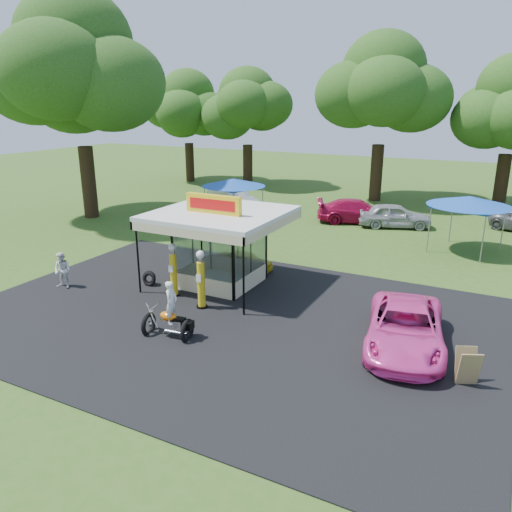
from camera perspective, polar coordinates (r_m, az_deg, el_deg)
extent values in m
plane|color=#2F581B|center=(17.87, -6.79, -9.31)|extent=(120.00, 120.00, 0.00)
cube|color=black|center=(19.38, -3.48, -6.93)|extent=(20.00, 14.00, 0.04)
cube|color=white|center=(22.70, -3.96, -3.15)|extent=(3.00, 3.00, 0.06)
cube|color=white|center=(21.77, -4.14, 4.90)|extent=(5.40, 5.40, 0.18)
cube|color=gold|center=(21.25, -4.87, 5.93)|extent=(2.60, 0.25, 0.80)
cube|color=red|center=(21.14, -5.06, 5.86)|extent=(2.21, 0.02, 0.45)
cylinder|color=black|center=(21.68, -13.34, -0.21)|extent=(0.08, 0.08, 3.20)
cylinder|color=black|center=(18.89, -1.43, -2.38)|extent=(0.08, 0.08, 3.20)
cylinder|color=black|center=(21.57, -9.27, -4.43)|extent=(0.43, 0.43, 0.10)
cylinder|color=gold|center=(21.25, -9.39, -2.08)|extent=(0.30, 0.30, 1.78)
cylinder|color=silver|center=(20.94, -9.53, 0.46)|extent=(0.20, 0.20, 0.20)
sphere|color=white|center=(20.88, -9.55, 0.98)|extent=(0.32, 0.32, 0.32)
cube|color=white|center=(21.02, -9.72, -1.46)|extent=(0.22, 0.02, 0.30)
cylinder|color=black|center=(20.25, -6.18, -5.79)|extent=(0.45, 0.45, 0.10)
cylinder|color=gold|center=(19.88, -6.28, -3.22)|extent=(0.31, 0.31, 1.84)
cylinder|color=silver|center=(19.55, -6.37, -0.42)|extent=(0.20, 0.20, 0.20)
sphere|color=white|center=(19.48, -6.39, 0.16)|extent=(0.33, 0.33, 0.33)
cube|color=white|center=(19.63, -6.60, -2.55)|extent=(0.22, 0.02, 0.31)
torus|color=black|center=(18.36, -12.17, -7.64)|extent=(0.27, 0.87, 0.86)
torus|color=black|center=(17.64, -7.88, -8.47)|extent=(0.27, 0.87, 0.86)
cube|color=silver|center=(17.89, -9.95, -7.60)|extent=(0.60, 0.36, 0.31)
ellipsoid|color=orange|center=(17.77, -10.00, -6.77)|extent=(0.66, 0.37, 0.31)
cube|color=black|center=(17.64, -8.97, -7.13)|extent=(0.59, 0.34, 0.10)
cube|color=black|center=(17.54, -7.82, -7.85)|extent=(0.40, 0.39, 0.29)
cylinder|color=silver|center=(18.13, -11.83, -6.66)|extent=(0.46, 0.12, 0.91)
cylinder|color=silver|center=(17.91, -11.48, -5.70)|extent=(0.13, 0.62, 0.05)
sphere|color=silver|center=(18.08, -11.92, -6.21)|extent=(0.16, 0.16, 0.16)
imported|color=white|center=(17.49, -9.65, -5.25)|extent=(0.44, 0.60, 1.54)
torus|color=black|center=(22.80, -12.11, -2.61)|extent=(0.68, 0.34, 0.68)
torus|color=black|center=(22.97, -12.12, -2.46)|extent=(0.71, 0.43, 0.68)
cube|color=#593819|center=(15.97, 22.97, -11.86)|extent=(0.69, 0.52, 1.12)
cube|color=#593819|center=(16.21, 23.06, -11.41)|extent=(0.69, 0.52, 1.12)
imported|color=gold|center=(24.35, -1.31, -0.54)|extent=(2.82, 1.13, 0.96)
imported|color=#FF45B0|center=(17.51, 16.70, -7.88)|extent=(3.39, 5.68, 1.48)
imported|color=white|center=(23.55, -21.24, -1.55)|extent=(0.88, 0.73, 1.63)
imported|color=silver|center=(37.87, -2.63, 6.56)|extent=(5.30, 3.99, 1.67)
imported|color=#AD0D39|center=(34.53, 11.48, 5.05)|extent=(5.80, 4.07, 1.56)
imported|color=#A0A0A4|center=(33.75, 15.57, 4.48)|extent=(4.96, 3.29, 1.57)
cylinder|color=gray|center=(35.67, -3.38, 6.43)|extent=(0.06, 0.06, 2.36)
cylinder|color=gray|center=(34.37, 0.60, 6.03)|extent=(0.06, 0.06, 2.36)
cylinder|color=gray|center=(33.38, -5.79, 5.60)|extent=(0.06, 0.06, 2.36)
cylinder|color=gray|center=(31.99, -1.63, 5.16)|extent=(0.06, 0.06, 2.36)
cube|color=#1A4CAD|center=(33.60, -2.58, 7.90)|extent=(2.95, 2.95, 0.12)
cone|color=#1A4CAD|center=(33.55, -2.59, 8.41)|extent=(4.25, 4.25, 0.49)
cylinder|color=gray|center=(30.93, 20.47, 3.71)|extent=(0.06, 0.06, 2.45)
cylinder|color=gray|center=(30.76, 25.75, 2.99)|extent=(0.06, 0.06, 2.45)
cylinder|color=gray|center=(28.16, 19.69, 2.51)|extent=(0.06, 0.06, 2.45)
cylinder|color=gray|center=(27.97, 25.49, 1.71)|extent=(0.06, 0.06, 2.45)
cube|color=#1A4CAD|center=(29.15, 23.15, 5.21)|extent=(3.07, 3.07, 0.12)
cone|color=#1A4CAD|center=(29.09, 23.23, 5.82)|extent=(4.42, 4.42, 0.51)
cylinder|color=black|center=(51.69, -7.58, 10.57)|extent=(0.85, 0.85, 3.79)
ellipsoid|color=#1C4614|center=(51.34, -7.80, 15.98)|extent=(8.96, 8.96, 7.68)
cylinder|color=black|center=(48.73, -0.95, 10.33)|extent=(0.91, 0.91, 3.86)
ellipsoid|color=#1C4614|center=(48.36, -0.98, 16.12)|extent=(8.95, 8.95, 7.67)
cylinder|color=black|center=(42.39, 13.59, 9.23)|extent=(0.97, 0.97, 4.52)
ellipsoid|color=#1C4614|center=(41.99, 14.18, 17.17)|extent=(10.85, 10.85, 9.30)
cylinder|color=black|center=(43.59, 26.27, 7.78)|extent=(1.00, 1.00, 3.98)
ellipsoid|color=#1C4614|center=(43.17, 27.20, 14.42)|extent=(9.29, 9.29, 7.96)
cylinder|color=black|center=(37.08, -18.58, 7.99)|extent=(0.99, 0.99, 4.93)
ellipsoid|color=#1C4614|center=(36.67, -19.64, 18.32)|extent=(12.65, 12.65, 10.84)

